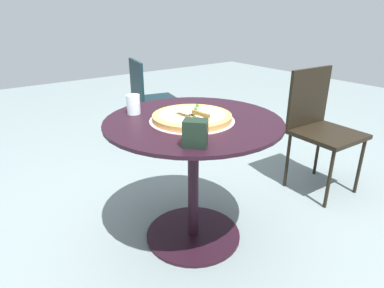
% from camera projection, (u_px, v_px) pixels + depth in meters
% --- Properties ---
extents(ground_plane, '(10.00, 10.00, 0.00)m').
position_uv_depth(ground_plane, '(193.00, 235.00, 1.99)').
color(ground_plane, slate).
extents(patio_table, '(0.93, 0.93, 0.73)m').
position_uv_depth(patio_table, '(193.00, 157.00, 1.79)').
color(patio_table, black).
rests_on(patio_table, ground).
extents(pizza_on_tray, '(0.44, 0.44, 0.05)m').
position_uv_depth(pizza_on_tray, '(192.00, 117.00, 1.69)').
color(pizza_on_tray, silver).
rests_on(pizza_on_tray, patio_table).
extents(pizza_server, '(0.21, 0.09, 0.02)m').
position_uv_depth(pizza_server, '(194.00, 112.00, 1.63)').
color(pizza_server, silver).
rests_on(pizza_server, pizza_on_tray).
extents(drinking_cup, '(0.07, 0.07, 0.10)m').
position_uv_depth(drinking_cup, '(133.00, 104.00, 1.78)').
color(drinking_cup, silver).
rests_on(drinking_cup, patio_table).
extents(napkin_dispenser, '(0.12, 0.12, 0.12)m').
position_uv_depth(napkin_dispenser, '(195.00, 133.00, 1.36)').
color(napkin_dispenser, black).
rests_on(napkin_dispenser, patio_table).
extents(patio_chair_near, '(0.44, 0.44, 0.88)m').
position_uv_depth(patio_chair_near, '(320.00, 122.00, 2.36)').
color(patio_chair_near, black).
rests_on(patio_chair_near, ground).
extents(patio_chair_far, '(0.46, 0.46, 0.83)m').
position_uv_depth(patio_chair_far, '(149.00, 96.00, 3.12)').
color(patio_chair_far, black).
rests_on(patio_chair_far, ground).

